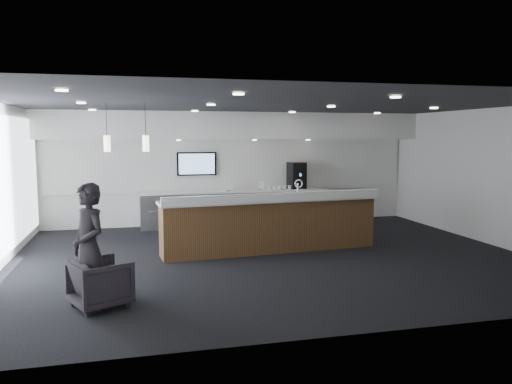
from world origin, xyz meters
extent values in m
plane|color=black|center=(0.00, 0.00, 0.00)|extent=(10.00, 10.00, 0.00)
cube|color=black|center=(0.00, 0.00, 3.00)|extent=(10.00, 8.00, 0.02)
cube|color=silver|center=(0.00, 4.00, 1.50)|extent=(10.00, 0.02, 3.00)
cube|color=silver|center=(5.00, 0.00, 1.50)|extent=(0.02, 8.00, 3.00)
cube|color=silver|center=(0.00, 3.55, 2.65)|extent=(10.00, 0.90, 0.70)
cube|color=silver|center=(0.00, 3.97, 1.60)|extent=(9.80, 0.06, 1.40)
cube|color=gray|center=(0.00, 3.64, 0.45)|extent=(5.00, 0.60, 0.90)
cube|color=white|center=(0.00, 3.64, 0.93)|extent=(5.06, 0.66, 0.05)
cylinder|color=white|center=(-2.00, 3.32, 0.50)|extent=(0.60, 0.02, 0.02)
cylinder|color=white|center=(-1.00, 3.32, 0.50)|extent=(0.60, 0.02, 0.02)
cylinder|color=white|center=(0.00, 3.32, 0.50)|extent=(0.60, 0.02, 0.02)
cylinder|color=white|center=(1.00, 3.32, 0.50)|extent=(0.60, 0.02, 0.02)
cylinder|color=white|center=(2.00, 3.32, 0.50)|extent=(0.60, 0.02, 0.02)
cube|color=black|center=(-1.00, 3.91, 1.65)|extent=(1.05, 0.07, 0.62)
cube|color=#3475D3|center=(-1.00, 3.87, 1.65)|extent=(0.95, 0.01, 0.54)
cylinder|color=beige|center=(-2.40, 0.80, 2.25)|extent=(0.12, 0.12, 0.30)
cylinder|color=beige|center=(-3.10, 0.80, 2.25)|extent=(0.12, 0.12, 0.30)
cube|color=#492C18|center=(0.10, 0.49, 0.53)|extent=(4.56, 1.02, 1.05)
cube|color=white|center=(0.10, 0.49, 1.08)|extent=(4.65, 1.11, 0.06)
cube|color=white|center=(0.13, 0.14, 1.17)|extent=(4.59, 0.52, 0.18)
cylinder|color=white|center=(0.74, 0.65, 1.25)|extent=(0.04, 0.04, 0.28)
torus|color=white|center=(0.74, 0.59, 1.39)|extent=(0.19, 0.05, 0.19)
cube|color=black|center=(1.71, 3.64, 1.31)|extent=(0.45, 0.50, 0.72)
cube|color=white|center=(1.71, 3.39, 0.96)|extent=(0.26, 0.12, 0.02)
cube|color=silver|center=(-0.19, 3.55, 1.07)|extent=(0.17, 0.06, 0.23)
cube|color=silver|center=(0.68, 3.52, 1.06)|extent=(0.17, 0.06, 0.22)
imported|color=black|center=(-3.13, -2.22, 0.34)|extent=(0.99, 0.98, 0.68)
imported|color=black|center=(-3.26, -2.32, 0.88)|extent=(0.70, 0.77, 1.76)
imported|color=white|center=(1.47, 3.52, 1.00)|extent=(0.11, 0.11, 0.10)
imported|color=white|center=(1.33, 3.52, 1.00)|extent=(0.15, 0.15, 0.10)
imported|color=white|center=(1.19, 3.52, 1.00)|extent=(0.13, 0.13, 0.10)
imported|color=white|center=(1.05, 3.52, 1.00)|extent=(0.14, 0.14, 0.10)
imported|color=white|center=(0.91, 3.52, 1.00)|extent=(0.15, 0.15, 0.10)
camera|label=1|loc=(-2.64, -9.35, 2.40)|focal=35.00mm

